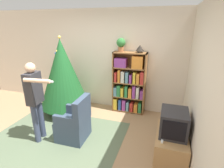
{
  "coord_description": "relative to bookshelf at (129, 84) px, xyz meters",
  "views": [
    {
      "loc": [
        1.58,
        -2.36,
        2.23
      ],
      "look_at": [
        0.54,
        0.88,
        1.05
      ],
      "focal_mm": 28.0,
      "sensor_mm": 36.0,
      "label": 1
    }
  ],
  "objects": [
    {
      "name": "wall_right",
      "position": [
        1.41,
        -1.79,
        0.53
      ],
      "size": [
        0.1,
        8.0,
        2.6
      ],
      "color": "beige",
      "rests_on": "ground_plane"
    },
    {
      "name": "game_remote",
      "position": [
        0.92,
        -1.7,
        -0.29
      ],
      "size": [
        0.04,
        0.12,
        0.02
      ],
      "color": "white",
      "rests_on": "tv_stand"
    },
    {
      "name": "table_lamp",
      "position": [
        0.23,
        0.01,
        0.91
      ],
      "size": [
        0.2,
        0.2,
        0.18
      ],
      "color": "#473828",
      "rests_on": "bookshelf"
    },
    {
      "name": "ground_plane",
      "position": [
        -0.7,
        -1.79,
        -0.77
      ],
      "size": [
        14.0,
        14.0,
        0.0
      ],
      "primitive_type": "plane",
      "color": "#9E7A56"
    },
    {
      "name": "christmas_tree",
      "position": [
        -1.57,
        -0.54,
        0.29
      ],
      "size": [
        1.22,
        1.22,
        1.97
      ],
      "color": "#4C3323",
      "rests_on": "ground_plane"
    },
    {
      "name": "standing_person",
      "position": [
        -1.42,
        -1.72,
        0.16
      ],
      "size": [
        0.66,
        0.47,
        1.58
      ],
      "rotation": [
        0.0,
        0.0,
        -1.46
      ],
      "color": "#38425B",
      "rests_on": "ground_plane"
    },
    {
      "name": "television",
      "position": [
        1.08,
        -1.45,
        -0.09
      ],
      "size": [
        0.43,
        0.51,
        0.42
      ],
      "color": "#28282D",
      "rests_on": "tv_stand"
    },
    {
      "name": "armchair",
      "position": [
        -0.76,
        -1.49,
        -0.45
      ],
      "size": [
        0.58,
        0.57,
        0.92
      ],
      "rotation": [
        0.0,
        0.0,
        -1.55
      ],
      "color": "#334256",
      "rests_on": "ground_plane"
    },
    {
      "name": "wall_back",
      "position": [
        -0.7,
        0.22,
        0.53
      ],
      "size": [
        8.0,
        0.1,
        2.6
      ],
      "color": "beige",
      "rests_on": "ground_plane"
    },
    {
      "name": "book_pile_near_tree",
      "position": [
        -1.22,
        -0.96,
        -0.74
      ],
      "size": [
        0.23,
        0.19,
        0.05
      ],
      "color": "#284C93",
      "rests_on": "ground_plane"
    },
    {
      "name": "area_rug",
      "position": [
        -1.12,
        -1.61,
        -0.77
      ],
      "size": [
        2.62,
        1.98,
        0.01
      ],
      "color": "#56664C",
      "rests_on": "ground_plane"
    },
    {
      "name": "tv_stand",
      "position": [
        1.08,
        -1.44,
        -0.53
      ],
      "size": [
        0.52,
        0.87,
        0.47
      ],
      "color": "tan",
      "rests_on": "ground_plane"
    },
    {
      "name": "potted_plant",
      "position": [
        -0.23,
        0.01,
        1.0
      ],
      "size": [
        0.22,
        0.22,
        0.33
      ],
      "color": "#935B38",
      "rests_on": "bookshelf"
    },
    {
      "name": "bookshelf",
      "position": [
        0.0,
        0.0,
        0.0
      ],
      "size": [
        0.83,
        0.29,
        1.58
      ],
      "color": "brown",
      "rests_on": "ground_plane"
    }
  ]
}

